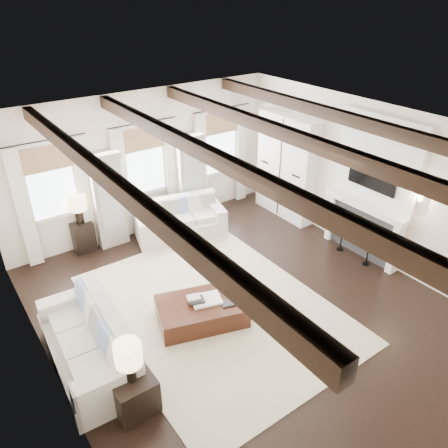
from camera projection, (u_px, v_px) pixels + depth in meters
ground at (245, 308)px, 7.88m from camera, size 7.50×7.50×0.00m
room_shell at (250, 186)px, 7.97m from camera, size 6.54×7.54×3.22m
area_rug at (214, 308)px, 7.85m from camera, size 3.61×4.80×0.02m
sofa_back at (180, 221)px, 10.01m from camera, size 2.16×1.37×0.85m
sofa_left at (93, 345)px, 6.56m from camera, size 1.13×2.26×0.94m
ottoman at (201, 311)px, 7.50m from camera, size 1.69×1.33×0.39m
tray at (206, 300)px, 7.44m from camera, size 0.59×0.51×0.04m
book_lower at (196, 300)px, 7.37m from camera, size 0.31×0.27×0.04m
book_upper at (194, 297)px, 7.37m from camera, size 0.26×0.23×0.03m
book_loose at (228, 303)px, 7.37m from camera, size 0.28×0.24×0.03m
side_table_front at (134, 394)px, 5.91m from camera, size 0.55×0.55×0.55m
lamp_front at (128, 356)px, 5.56m from camera, size 0.36×0.36×0.62m
side_table_back at (83, 236)px, 9.45m from camera, size 0.44×0.44×0.65m
lamp_back at (77, 204)px, 9.07m from camera, size 0.39×0.39×0.68m
candlestick_near at (368, 252)px, 8.94m from camera, size 0.15×0.15×0.75m
candlestick_far at (342, 237)px, 9.44m from camera, size 0.15×0.15×0.75m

